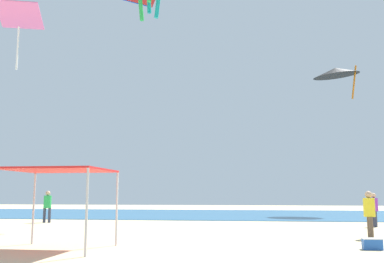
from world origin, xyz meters
name	(u,v)px	position (x,y,z in m)	size (l,w,h in m)	color
ground	(170,249)	(0.00, 0.00, -0.05)	(110.00, 110.00, 0.10)	#D1BA8C
ocean_strip	(224,214)	(0.00, 23.93, 0.01)	(110.00, 19.34, 0.03)	#28608C
canopy_tent	(59,173)	(-3.40, -1.07, 2.36)	(3.08, 2.74, 2.50)	#B2B2B7
person_leftmost	(369,210)	(7.17, 3.92, 1.07)	(0.43, 0.49, 1.83)	brown
person_central	(47,204)	(-9.82, 11.10, 1.12)	(0.51, 0.45, 1.91)	#33384C
person_rightmost	(374,207)	(8.98, 10.36, 1.04)	(0.42, 0.47, 1.77)	#33384C
cooler_box	(372,244)	(6.33, 0.37, 0.18)	(0.57, 0.37, 0.35)	blue
kite_delta_black	(336,72)	(10.18, 25.29, 12.67)	(5.79, 5.79, 3.51)	black
kite_diamond_pink	(19,18)	(-13.51, 12.95, 14.05)	(3.65, 3.58, 4.42)	pink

